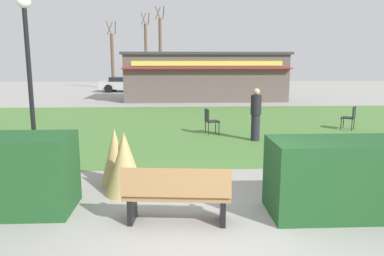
% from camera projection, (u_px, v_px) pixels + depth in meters
% --- Properties ---
extents(ground_plane, '(80.00, 80.00, 0.00)m').
position_uv_depth(ground_plane, '(221.00, 238.00, 5.47)').
color(ground_plane, '#999691').
extents(lawn_patch, '(36.00, 12.00, 0.01)m').
position_uv_depth(lawn_patch, '(192.00, 126.00, 14.74)').
color(lawn_patch, '#4C7A38').
rests_on(lawn_patch, ground_plane).
extents(park_bench, '(1.74, 0.68, 0.95)m').
position_uv_depth(park_bench, '(177.00, 195.00, 5.86)').
color(park_bench, '#9E7547').
rests_on(park_bench, ground_plane).
extents(hedge_right, '(2.41, 1.10, 1.27)m').
position_uv_depth(hedge_right, '(342.00, 177.00, 6.23)').
color(hedge_right, '#1E4C23').
rests_on(hedge_right, ground_plane).
extents(ornamental_grass_behind_left, '(0.75, 0.75, 1.18)m').
position_uv_depth(ornamental_grass_behind_left, '(124.00, 165.00, 7.14)').
color(ornamental_grass_behind_left, tan).
rests_on(ornamental_grass_behind_left, ground_plane).
extents(ornamental_grass_behind_right, '(0.67, 0.67, 1.13)m').
position_uv_depth(ornamental_grass_behind_right, '(124.00, 159.00, 7.66)').
color(ornamental_grass_behind_right, tan).
rests_on(ornamental_grass_behind_right, ground_plane).
extents(ornamental_grass_behind_center, '(0.63, 0.63, 1.20)m').
position_uv_depth(ornamental_grass_behind_center, '(115.00, 157.00, 7.71)').
color(ornamental_grass_behind_center, tan).
rests_on(ornamental_grass_behind_center, ground_plane).
extents(ornamental_grass_behind_far, '(0.69, 0.69, 1.11)m').
position_uv_depth(ornamental_grass_behind_far, '(125.00, 160.00, 7.65)').
color(ornamental_grass_behind_far, tan).
rests_on(ornamental_grass_behind_far, ground_plane).
extents(lamppost_mid, '(0.36, 0.36, 4.22)m').
position_uv_depth(lamppost_mid, '(28.00, 57.00, 9.74)').
color(lamppost_mid, black).
rests_on(lamppost_mid, ground_plane).
extents(food_kiosk, '(10.33, 4.03, 3.04)m').
position_uv_depth(food_kiosk, '(205.00, 76.00, 23.96)').
color(food_kiosk, '#594C47').
rests_on(food_kiosk, ground_plane).
extents(cafe_chair_west, '(0.62, 0.62, 0.89)m').
position_uv_depth(cafe_chair_west, '(351.00, 116.00, 13.77)').
color(cafe_chair_west, black).
rests_on(cafe_chair_west, ground_plane).
extents(cafe_chair_east, '(0.52, 0.52, 0.89)m').
position_uv_depth(cafe_chair_east, '(210.00, 119.00, 12.99)').
color(cafe_chair_east, black).
rests_on(cafe_chair_east, ground_plane).
extents(person_strolling, '(0.34, 0.34, 1.69)m').
position_uv_depth(person_strolling, '(256.00, 114.00, 11.89)').
color(person_strolling, '#23232D').
rests_on(person_strolling, ground_plane).
extents(parked_car_west_slot, '(4.34, 2.33, 1.20)m').
position_uv_depth(parked_car_west_slot, '(127.00, 84.00, 30.15)').
color(parked_car_west_slot, '#B7BABF').
rests_on(parked_car_west_slot, ground_plane).
extents(tree_left_bg, '(0.91, 0.96, 7.30)m').
position_uv_depth(tree_left_bg, '(160.00, 52.00, 34.07)').
color(tree_left_bg, brown).
rests_on(tree_left_bg, ground_plane).
extents(tree_right_bg, '(0.91, 0.96, 7.11)m').
position_uv_depth(tree_right_bg, '(146.00, 53.00, 37.10)').
color(tree_right_bg, brown).
rests_on(tree_right_bg, ground_plane).
extents(tree_center_bg, '(0.91, 0.96, 5.89)m').
position_uv_depth(tree_center_bg, '(112.00, 60.00, 33.26)').
color(tree_center_bg, brown).
rests_on(tree_center_bg, ground_plane).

